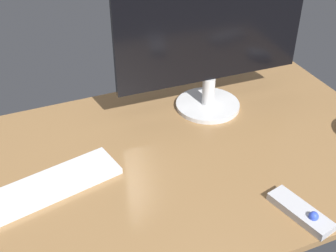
{
  "coord_description": "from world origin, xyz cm",
  "views": [
    {
      "loc": [
        -39.6,
        -92.98,
        84.18
      ],
      "look_at": [
        2.46,
        7.14,
        8.0
      ],
      "focal_mm": 47.79,
      "sensor_mm": 36.0,
      "label": 1
    }
  ],
  "objects": [
    {
      "name": "monitor",
      "position": [
        22.67,
        20.37,
        24.39
      ],
      "size": [
        62.42,
        21.61,
        42.55
      ],
      "rotation": [
        0.0,
        0.0,
        -0.03
      ],
      "color": "silver",
      "rests_on": "desk"
    },
    {
      "name": "keyboard",
      "position": [
        -36.52,
        -0.34,
        2.89
      ],
      "size": [
        43.54,
        20.59,
        1.77
      ],
      "primitive_type": "cube",
      "rotation": [
        0.0,
        0.0,
        0.22
      ],
      "color": "silver",
      "rests_on": "desk"
    },
    {
      "name": "desk",
      "position": [
        0.0,
        0.0,
        1.0
      ],
      "size": [
        140.0,
        84.0,
        2.0
      ],
      "primitive_type": "cube",
      "color": "olive",
      "rests_on": "ground"
    },
    {
      "name": "media_remote",
      "position": [
        21.24,
        -33.49,
        3.16
      ],
      "size": [
        9.5,
        18.27,
        3.77
      ],
      "rotation": [
        0.0,
        0.0,
        -1.34
      ],
      "color": "#B7B7BC",
      "rests_on": "desk"
    }
  ]
}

